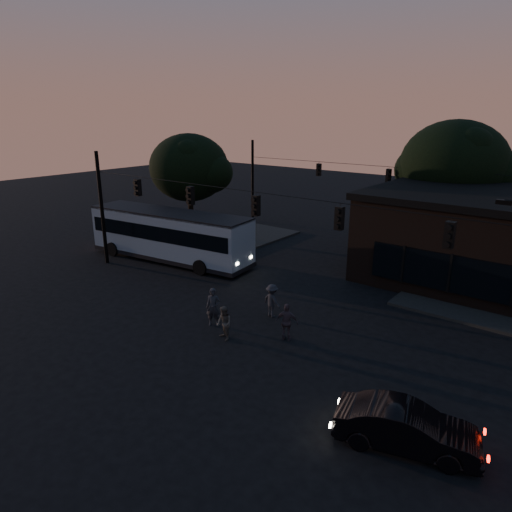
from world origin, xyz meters
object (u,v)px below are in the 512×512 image
Objects in this scene: bus at (169,233)px; pedestrian_b at (224,323)px; car at (406,428)px; pedestrian_a at (213,307)px; building at (505,241)px; pedestrian_d at (272,301)px; pedestrian_c at (287,322)px.

bus is 7.85× the size of pedestrian_b.
car is 10.71m from pedestrian_a.
pedestrian_a is at bearing -38.09° from bus.
building is 17.46m from pedestrian_b.
bus is 12.60m from pedestrian_b.
car is at bearing 159.59° from pedestrian_d.
pedestrian_d is (-2.02, 1.63, -0.02)m from pedestrian_c.
car is 2.51× the size of pedestrian_d.
pedestrian_c is at bearing 150.87° from pedestrian_d.
pedestrian_c is at bearing -113.77° from building.
pedestrian_a is 1.08× the size of pedestrian_c.
bus is at bearing -5.88° from pedestrian_d.
pedestrian_a is (9.41, -5.65, -0.99)m from bus.
pedestrian_b is (10.78, -6.41, -1.14)m from bus.
building is 14.50m from pedestrian_d.
car is at bearing 12.75° from pedestrian_b.
building is 20.99m from bus.
pedestrian_c is (13.03, -4.70, -1.06)m from bus.
building reaches higher than car.
bus is 7.12× the size of pedestrian_c.
pedestrian_b is 3.34m from pedestrian_d.
pedestrian_a is 1.58m from pedestrian_b.
pedestrian_c is at bearing -26.98° from bus.
car is (19.81, -8.19, -1.23)m from bus.
pedestrian_a reaches higher than pedestrian_b.
bus is (-19.01, -8.87, -0.77)m from building.
pedestrian_c is (2.24, 1.71, 0.08)m from pedestrian_b.
pedestrian_a is at bearing 59.43° from car.
building reaches higher than pedestrian_a.
pedestrian_b is (-9.03, 1.78, 0.09)m from car.
building is 8.78× the size of pedestrian_c.
pedestrian_b reaches higher than car.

